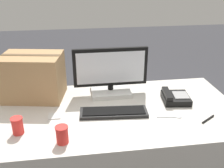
{
  "coord_description": "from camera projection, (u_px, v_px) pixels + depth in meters",
  "views": [
    {
      "loc": [
        -0.22,
        -1.57,
        1.67
      ],
      "look_at": [
        0.02,
        0.11,
        0.9
      ],
      "focal_mm": 42.0,
      "sensor_mm": 36.0,
      "label": 1
    }
  ],
  "objects": [
    {
      "name": "office_desk",
      "position": [
        111.0,
        153.0,
        1.98
      ],
      "size": [
        1.8,
        0.9,
        0.75
      ],
      "color": "beige",
      "rests_on": "ground_plane"
    },
    {
      "name": "monitor",
      "position": [
        111.0,
        75.0,
        2.0
      ],
      "size": [
        0.57,
        0.24,
        0.37
      ],
      "color": "white",
      "rests_on": "office_desk"
    },
    {
      "name": "keyboard",
      "position": [
        114.0,
        112.0,
        1.77
      ],
      "size": [
        0.47,
        0.18,
        0.03
      ],
      "rotation": [
        0.0,
        0.0,
        -0.08
      ],
      "color": "black",
      "rests_on": "office_desk"
    },
    {
      "name": "desk_phone",
      "position": [
        175.0,
        97.0,
        1.94
      ],
      "size": [
        0.21,
        0.22,
        0.07
      ],
      "rotation": [
        0.0,
        0.0,
        -0.12
      ],
      "color": "black",
      "rests_on": "office_desk"
    },
    {
      "name": "paper_cup_left",
      "position": [
        17.0,
        126.0,
        1.55
      ],
      "size": [
        0.07,
        0.07,
        0.11
      ],
      "color": "red",
      "rests_on": "office_desk"
    },
    {
      "name": "paper_cup_right",
      "position": [
        62.0,
        135.0,
        1.47
      ],
      "size": [
        0.07,
        0.07,
        0.11
      ],
      "color": "red",
      "rests_on": "office_desk"
    },
    {
      "name": "spoon",
      "position": [
        174.0,
        117.0,
        1.73
      ],
      "size": [
        0.17,
        0.04,
        0.0
      ],
      "rotation": [
        0.0,
        0.0,
        6.14
      ],
      "color": "#B2B2B7",
      "rests_on": "office_desk"
    },
    {
      "name": "cardboard_box",
      "position": [
        33.0,
        77.0,
        1.94
      ],
      "size": [
        0.47,
        0.37,
        0.34
      ],
      "rotation": [
        0.0,
        0.0,
        -0.18
      ],
      "color": "tan",
      "rests_on": "office_desk"
    },
    {
      "name": "pen_marker",
      "position": [
        208.0,
        119.0,
        1.71
      ],
      "size": [
        0.12,
        0.08,
        0.01
      ],
      "rotation": [
        0.0,
        0.0,
        0.58
      ],
      "color": "black",
      "rests_on": "office_desk"
    },
    {
      "name": "sticky_note_pad",
      "position": [
        55.0,
        116.0,
        1.75
      ],
      "size": [
        0.08,
        0.08,
        0.01
      ],
      "color": "silver",
      "rests_on": "office_desk"
    }
  ]
}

